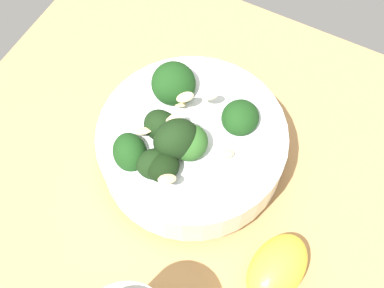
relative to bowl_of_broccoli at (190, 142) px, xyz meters
The scene contains 3 objects.
ground_plane 7.86cm from the bowl_of_broccoli, 111.90° to the left, with size 58.67×58.67×3.15cm, color tan.
bowl_of_broccoli is the anchor object (origin of this frame).
lemon_wedge 15.22cm from the bowl_of_broccoli, 151.95° to the left, with size 7.62×4.98×3.89cm, color yellow.
Camera 1 is at (-9.69, 16.71, 49.30)cm, focal length 46.23 mm.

